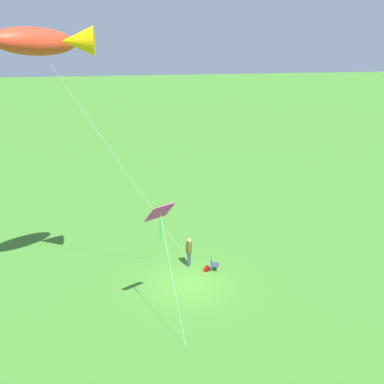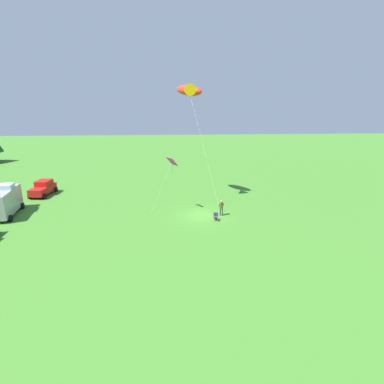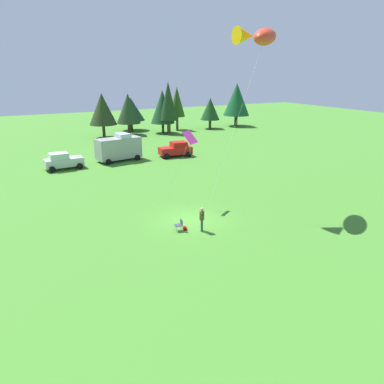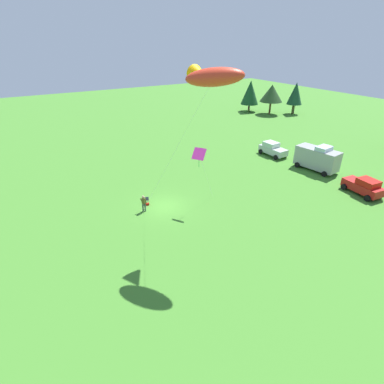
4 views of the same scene
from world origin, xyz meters
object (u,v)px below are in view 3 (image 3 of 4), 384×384
person_kite_flyer (202,217)px  folding_chair (180,224)px  kite_large_fish (260,37)px  backpack_on_grass (185,228)px  van_motorhome_grey (119,148)px  car_silver_compact (63,161)px  car_red_sedan (176,149)px  kite_diamond_rainbow (190,138)px

person_kite_flyer → folding_chair: bearing=-7.9°
person_kite_flyer → kite_large_fish: 14.16m
backpack_on_grass → van_motorhome_grey: 22.93m
car_silver_compact → van_motorhome_grey: size_ratio=0.76×
car_red_sedan → car_silver_compact: bearing=-175.1°
person_kite_flyer → car_red_sedan: bearing=-88.8°
kite_large_fish → car_silver_compact: bearing=121.8°
folding_chair → car_silver_compact: bearing=-69.0°
backpack_on_grass → car_red_sedan: bearing=65.6°
van_motorhome_grey → kite_diamond_rainbow: bearing=-97.3°
car_silver_compact → van_motorhome_grey: bearing=-174.1°
car_silver_compact → car_red_sedan: (14.23, -0.17, 0.00)m
person_kite_flyer → kite_large_fish: size_ratio=0.12×
folding_chair → car_red_sedan: bearing=-104.9°
kite_large_fish → kite_diamond_rainbow: (-4.79, 2.17, -7.54)m
car_silver_compact → car_red_sedan: 14.23m
folding_chair → kite_large_fish: kite_large_fish is taller
car_red_sedan → kite_large_fish: (-2.20, -19.21, 12.19)m
car_red_sedan → folding_chair: bearing=-109.8°
kite_large_fish → folding_chair: bearing=-163.9°
folding_chair → kite_diamond_rainbow: bearing=-115.0°
car_red_sedan → van_motorhome_grey: bearing=176.3°
person_kite_flyer → car_red_sedan: 23.99m
person_kite_flyer → car_red_sedan: size_ratio=0.40×
person_kite_flyer → van_motorhome_grey: bearing=-71.0°
backpack_on_grass → car_red_sedan: (9.78, 21.55, 0.84)m
car_red_sedan → kite_large_fish: size_ratio=0.31×
kite_large_fish → backpack_on_grass: bearing=-162.8°
person_kite_flyer → folding_chair: 1.64m
person_kite_flyer → car_silver_compact: bearing=-53.7°
backpack_on_grass → kite_large_fish: size_ratio=0.02×
car_silver_compact → kite_diamond_rainbow: (7.23, -17.21, 4.64)m
van_motorhome_grey → kite_diamond_rainbow: (0.30, -18.23, 3.95)m
car_silver_compact → kite_diamond_rainbow: 19.24m
van_motorhome_grey → kite_large_fish: (5.10, -20.40, 11.49)m
car_red_sedan → kite_diamond_rainbow: size_ratio=0.71×
person_kite_flyer → backpack_on_grass: person_kite_flyer is taller
car_silver_compact → backpack_on_grass: bearing=99.1°
folding_chair → car_silver_compact: 22.07m
folding_chair → person_kite_flyer: bearing=159.8°
van_motorhome_grey → kite_large_fish: kite_large_fish is taller
car_silver_compact → kite_large_fish: bearing=119.4°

